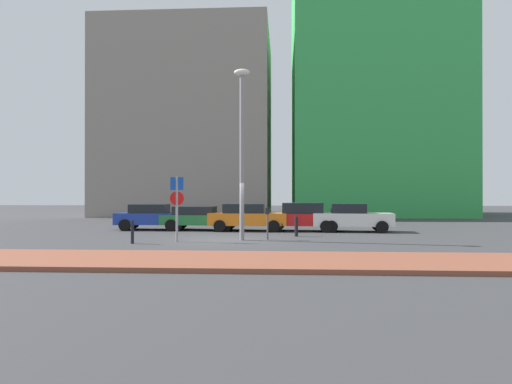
# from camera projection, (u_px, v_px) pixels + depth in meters

# --- Properties ---
(ground_plane) EXTENTS (120.00, 120.00, 0.00)m
(ground_plane) POSITION_uv_depth(u_px,v_px,m) (224.00, 240.00, 20.06)
(ground_plane) COLOR #38383A
(sidewalk_brick) EXTENTS (40.00, 3.57, 0.14)m
(sidewalk_brick) POSITION_uv_depth(u_px,v_px,m) (194.00, 261.00, 13.31)
(sidewalk_brick) COLOR brown
(sidewalk_brick) RESTS_ON ground
(parked_car_blue) EXTENTS (4.26, 2.23, 1.44)m
(parked_car_blue) POSITION_uv_depth(u_px,v_px,m) (153.00, 216.00, 25.71)
(parked_car_blue) COLOR #1E389E
(parked_car_blue) RESTS_ON ground
(parked_car_green) EXTENTS (4.43, 2.12, 1.33)m
(parked_car_green) POSITION_uv_depth(u_px,v_px,m) (200.00, 217.00, 25.41)
(parked_car_green) COLOR #237238
(parked_car_green) RESTS_ON ground
(parked_car_orange) EXTENTS (4.23, 2.03, 1.48)m
(parked_car_orange) POSITION_uv_depth(u_px,v_px,m) (247.00, 217.00, 24.98)
(parked_car_orange) COLOR orange
(parked_car_orange) RESTS_ON ground
(parked_car_red) EXTENTS (4.32, 2.11, 1.54)m
(parked_car_red) POSITION_uv_depth(u_px,v_px,m) (304.00, 216.00, 24.76)
(parked_car_red) COLOR red
(parked_car_red) RESTS_ON ground
(parked_car_white) EXTENTS (4.28, 2.09, 1.50)m
(parked_car_white) POSITION_uv_depth(u_px,v_px,m) (352.00, 217.00, 24.38)
(parked_car_white) COLOR white
(parked_car_white) RESTS_ON ground
(parking_sign_post) EXTENTS (0.60, 0.10, 2.76)m
(parking_sign_post) POSITION_uv_depth(u_px,v_px,m) (177.00, 201.00, 19.25)
(parking_sign_post) COLOR gray
(parking_sign_post) RESTS_ON ground
(parking_meter) EXTENTS (0.18, 0.14, 1.42)m
(parking_meter) POSITION_uv_depth(u_px,v_px,m) (268.00, 219.00, 20.04)
(parking_meter) COLOR #4C4C51
(parking_meter) RESTS_ON ground
(street_lamp) EXTENTS (0.70, 0.36, 7.51)m
(street_lamp) POSITION_uv_depth(u_px,v_px,m) (242.00, 140.00, 19.90)
(street_lamp) COLOR gray
(street_lamp) RESTS_ON ground
(traffic_bollard_near) EXTENTS (0.17, 0.17, 0.95)m
(traffic_bollard_near) POSITION_uv_depth(u_px,v_px,m) (296.00, 226.00, 21.65)
(traffic_bollard_near) COLOR black
(traffic_bollard_near) RESTS_ON ground
(traffic_bollard_mid) EXTENTS (0.13, 0.13, 0.96)m
(traffic_bollard_mid) POSITION_uv_depth(u_px,v_px,m) (132.00, 232.00, 18.50)
(traffic_bollard_mid) COLOR black
(traffic_bollard_mid) RESTS_ON ground
(building_colorful_midrise) EXTENTS (15.27, 14.76, 23.79)m
(building_colorful_midrise) POSITION_uv_depth(u_px,v_px,m) (370.00, 94.00, 44.91)
(building_colorful_midrise) COLOR green
(building_colorful_midrise) RESTS_ON ground
(building_under_construction) EXTENTS (15.55, 13.81, 17.66)m
(building_under_construction) POSITION_uv_depth(u_px,v_px,m) (191.00, 126.00, 45.15)
(building_under_construction) COLOR gray
(building_under_construction) RESTS_ON ground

